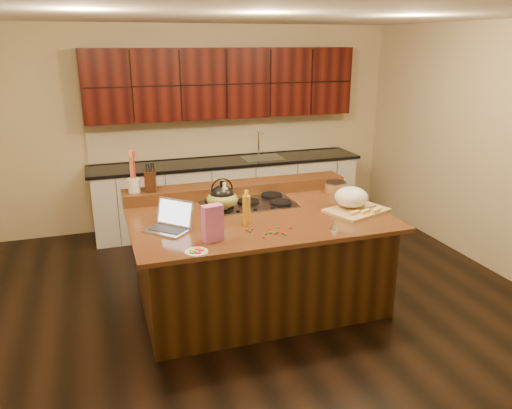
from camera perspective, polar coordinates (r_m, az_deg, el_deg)
name	(u,v)px	position (r m, az deg, el deg)	size (l,w,h in m)	color
room	(258,170)	(4.60, 0.20, 3.96)	(5.52, 5.02, 2.72)	black
island	(258,258)	(4.90, 0.19, -6.14)	(2.40, 1.60, 0.92)	black
back_ledge	(237,188)	(5.35, -2.20, 1.86)	(2.40, 0.30, 0.12)	black
cooktop	(248,203)	(4.99, -0.90, 0.15)	(0.92, 0.52, 0.05)	gray
back_counter	(227,156)	(6.85, -3.37, 5.51)	(3.70, 0.66, 2.40)	silver
kettle	(222,197)	(4.75, -3.89, 0.91)	(0.24, 0.24, 0.22)	black
green_bowl	(222,199)	(4.76, -3.88, 0.62)	(0.30, 0.30, 0.17)	olive
laptop	(171,222)	(4.39, -9.71, -1.99)	(0.46, 0.46, 0.25)	#B7B7BC
oil_bottle	(246,210)	(4.42, -1.10, -0.67)	(0.07, 0.07, 0.27)	#C38C22
vinegar_bottle	(225,201)	(4.73, -3.60, 0.46)	(0.06, 0.06, 0.25)	silver
wooden_tray	(353,200)	(4.90, 10.98, 0.50)	(0.66, 0.56, 0.22)	tan
ramekin_a	(362,199)	(5.22, 12.06, 0.64)	(0.10, 0.10, 0.04)	white
ramekin_b	(355,195)	(5.35, 11.25, 1.11)	(0.10, 0.10, 0.04)	white
ramekin_c	(361,198)	(5.25, 11.91, 0.72)	(0.10, 0.10, 0.04)	white
strainer_bowl	(336,188)	(5.48, 9.10, 1.90)	(0.24, 0.24, 0.09)	#996B3F
kitchen_timer	(335,226)	(4.38, 8.97, -2.44)	(0.08, 0.08, 0.07)	silver
pink_bag	(213,223)	(4.07, -4.98, -2.14)	(0.16, 0.09, 0.31)	#BD599C
candy_plate	(197,252)	(3.91, -6.81, -5.40)	(0.18, 0.18, 0.01)	white
package_box	(174,212)	(4.62, -9.36, -0.80)	(0.11, 0.08, 0.16)	#F7B957
utensil_crock	(134,185)	(5.13, -13.77, 2.14)	(0.12, 0.12, 0.14)	white
knife_block	(150,181)	(5.13, -11.97, 2.70)	(0.11, 0.17, 0.21)	black
gumdrop_0	(275,233)	(4.24, 2.23, -3.31)	(0.02, 0.02, 0.02)	red
gumdrop_1	(277,232)	(4.26, 2.42, -3.19)	(0.02, 0.02, 0.02)	#198C26
gumdrop_2	(283,233)	(4.25, 3.11, -3.28)	(0.02, 0.02, 0.02)	red
gumdrop_3	(250,231)	(4.28, -0.70, -3.09)	(0.02, 0.02, 0.02)	#198C26
gumdrop_4	(290,228)	(4.37, 3.96, -2.67)	(0.02, 0.02, 0.02)	red
gumdrop_5	(278,227)	(4.38, 2.58, -2.61)	(0.02, 0.02, 0.02)	#198C26
gumdrop_6	(264,237)	(4.15, 0.90, -3.77)	(0.02, 0.02, 0.02)	red
gumdrop_7	(266,234)	(4.23, 1.18, -3.37)	(0.02, 0.02, 0.02)	#198C26
gumdrop_8	(252,229)	(4.32, -0.45, -2.85)	(0.02, 0.02, 0.02)	red
gumdrop_9	(286,235)	(4.21, 3.44, -3.48)	(0.02, 0.02, 0.02)	#198C26
gumdrop_10	(270,228)	(4.36, 1.63, -2.69)	(0.02, 0.02, 0.02)	red
gumdrop_11	(271,233)	(4.25, 1.67, -3.23)	(0.02, 0.02, 0.02)	#198C26
gumdrop_12	(247,230)	(4.31, -1.07, -2.90)	(0.02, 0.02, 0.02)	red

